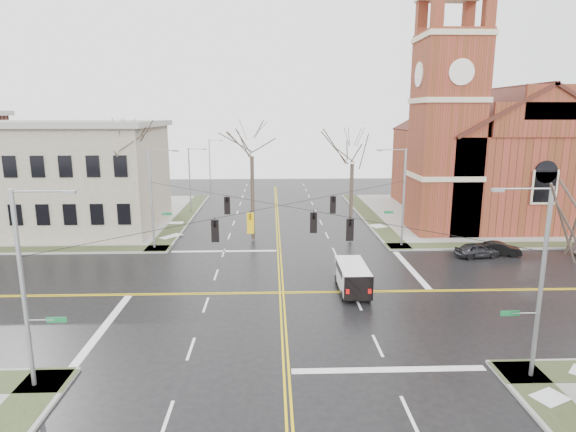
{
  "coord_description": "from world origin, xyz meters",
  "views": [
    {
      "loc": [
        -0.66,
        -31.66,
        12.22
      ],
      "look_at": [
        0.66,
        6.0,
        4.19
      ],
      "focal_mm": 30.0,
      "sensor_mm": 36.0,
      "label": 1
    }
  ],
  "objects_px": {
    "signal_pole_nw": "(153,196)",
    "tree_nw_far": "(125,148)",
    "signal_pole_sw": "(27,285)",
    "signal_pole_se": "(538,279)",
    "tree_ne": "(352,159)",
    "streetlight_north_b": "(211,162)",
    "tree_nw_near": "(252,151)",
    "parked_car_b": "(500,249)",
    "cargo_van": "(352,275)",
    "parked_car_a": "(477,250)",
    "signal_pole_ne": "(402,195)",
    "streetlight_north_a": "(191,178)",
    "church": "(486,146)"
  },
  "relations": [
    {
      "from": "tree_nw_far",
      "to": "signal_pole_nw",
      "type": "bearing_deg",
      "value": -40.02
    },
    {
      "from": "signal_pole_sw",
      "to": "streetlight_north_a",
      "type": "bearing_deg",
      "value": 89.03
    },
    {
      "from": "signal_pole_sw",
      "to": "parked_car_b",
      "type": "distance_m",
      "value": 36.9
    },
    {
      "from": "signal_pole_ne",
      "to": "signal_pole_se",
      "type": "bearing_deg",
      "value": -90.0
    },
    {
      "from": "cargo_van",
      "to": "tree_ne",
      "type": "height_order",
      "value": "tree_ne"
    },
    {
      "from": "parked_car_a",
      "to": "tree_nw_near",
      "type": "xyz_separation_m",
      "value": [
        -19.63,
        6.38,
        8.16
      ]
    },
    {
      "from": "streetlight_north_b",
      "to": "parked_car_a",
      "type": "xyz_separation_m",
      "value": [
        27.79,
        -40.12,
        -3.83
      ]
    },
    {
      "from": "parked_car_a",
      "to": "tree_nw_far",
      "type": "bearing_deg",
      "value": 70.39
    },
    {
      "from": "signal_pole_nw",
      "to": "streetlight_north_a",
      "type": "distance_m",
      "value": 16.52
    },
    {
      "from": "signal_pole_sw",
      "to": "tree_ne",
      "type": "bearing_deg",
      "value": 53.86
    },
    {
      "from": "church",
      "to": "tree_nw_near",
      "type": "xyz_separation_m",
      "value": [
        -27.26,
        -10.52,
        0.36
      ]
    },
    {
      "from": "signal_pole_nw",
      "to": "streetlight_north_b",
      "type": "relative_size",
      "value": 1.12
    },
    {
      "from": "signal_pole_sw",
      "to": "tree_nw_near",
      "type": "height_order",
      "value": "tree_nw_near"
    },
    {
      "from": "signal_pole_ne",
      "to": "tree_nw_near",
      "type": "xyz_separation_m",
      "value": [
        -13.81,
        2.76,
        3.85
      ]
    },
    {
      "from": "signal_pole_nw",
      "to": "tree_nw_near",
      "type": "distance_m",
      "value": 10.02
    },
    {
      "from": "parked_car_b",
      "to": "cargo_van",
      "type": "bearing_deg",
      "value": 132.86
    },
    {
      "from": "church",
      "to": "signal_pole_se",
      "type": "distance_m",
      "value": 38.85
    },
    {
      "from": "tree_ne",
      "to": "signal_pole_nw",
      "type": "bearing_deg",
      "value": -173.49
    },
    {
      "from": "church",
      "to": "tree_ne",
      "type": "relative_size",
      "value": 2.47
    },
    {
      "from": "signal_pole_se",
      "to": "parked_car_a",
      "type": "relative_size",
      "value": 2.39
    },
    {
      "from": "parked_car_a",
      "to": "tree_nw_near",
      "type": "distance_m",
      "value": 22.19
    },
    {
      "from": "church",
      "to": "tree_nw_far",
      "type": "distance_m",
      "value": 40.57
    },
    {
      "from": "streetlight_north_a",
      "to": "tree_nw_near",
      "type": "height_order",
      "value": "tree_nw_near"
    },
    {
      "from": "tree_nw_far",
      "to": "tree_nw_near",
      "type": "distance_m",
      "value": 11.87
    },
    {
      "from": "signal_pole_ne",
      "to": "cargo_van",
      "type": "distance_m",
      "value": 13.39
    },
    {
      "from": "signal_pole_nw",
      "to": "streetlight_north_b",
      "type": "bearing_deg",
      "value": 88.95
    },
    {
      "from": "parked_car_a",
      "to": "tree_nw_near",
      "type": "relative_size",
      "value": 0.31
    },
    {
      "from": "tree_ne",
      "to": "streetlight_north_b",
      "type": "bearing_deg",
      "value": 117.16
    },
    {
      "from": "signal_pole_ne",
      "to": "parked_car_b",
      "type": "distance_m",
      "value": 9.68
    },
    {
      "from": "signal_pole_se",
      "to": "signal_pole_sw",
      "type": "xyz_separation_m",
      "value": [
        -22.64,
        0.0,
        0.0
      ]
    },
    {
      "from": "signal_pole_nw",
      "to": "tree_nw_far",
      "type": "xyz_separation_m",
      "value": [
        -3.03,
        2.55,
        4.11
      ]
    },
    {
      "from": "parked_car_b",
      "to": "streetlight_north_b",
      "type": "bearing_deg",
      "value": 50.79
    },
    {
      "from": "signal_pole_nw",
      "to": "signal_pole_sw",
      "type": "distance_m",
      "value": 23.0
    },
    {
      "from": "signal_pole_sw",
      "to": "streetlight_north_b",
      "type": "xyz_separation_m",
      "value": [
        0.67,
        59.5,
        -0.48
      ]
    },
    {
      "from": "tree_nw_near",
      "to": "signal_pole_sw",
      "type": "bearing_deg",
      "value": -108.92
    },
    {
      "from": "streetlight_north_b",
      "to": "parked_car_b",
      "type": "relative_size",
      "value": 2.26
    },
    {
      "from": "streetlight_north_b",
      "to": "tree_ne",
      "type": "xyz_separation_m",
      "value": [
        17.65,
        -34.41,
        3.6
      ]
    },
    {
      "from": "signal_pole_ne",
      "to": "parked_car_b",
      "type": "relative_size",
      "value": 2.54
    },
    {
      "from": "tree_ne",
      "to": "streetlight_north_a",
      "type": "bearing_deg",
      "value": 140.78
    },
    {
      "from": "cargo_van",
      "to": "signal_pole_se",
      "type": "bearing_deg",
      "value": -61.66
    },
    {
      "from": "parked_car_a",
      "to": "tree_ne",
      "type": "xyz_separation_m",
      "value": [
        -10.13,
        5.71,
        7.42
      ]
    },
    {
      "from": "signal_pole_sw",
      "to": "tree_nw_far",
      "type": "height_order",
      "value": "tree_nw_far"
    },
    {
      "from": "signal_pole_nw",
      "to": "tree_nw_far",
      "type": "distance_m",
      "value": 5.71
    },
    {
      "from": "streetlight_north_b",
      "to": "cargo_van",
      "type": "xyz_separation_m",
      "value": [
        15.62,
        -47.65,
        -3.35
      ]
    },
    {
      "from": "signal_pole_ne",
      "to": "church",
      "type": "bearing_deg",
      "value": 44.66
    },
    {
      "from": "signal_pole_ne",
      "to": "parked_car_a",
      "type": "relative_size",
      "value": 2.39
    },
    {
      "from": "signal_pole_se",
      "to": "tree_ne",
      "type": "bearing_deg",
      "value": 99.77
    },
    {
      "from": "streetlight_north_b",
      "to": "parked_car_b",
      "type": "xyz_separation_m",
      "value": [
        30.06,
        -39.54,
        -3.88
      ]
    },
    {
      "from": "signal_pole_sw",
      "to": "signal_pole_ne",
      "type": "bearing_deg",
      "value": 45.45
    },
    {
      "from": "parked_car_a",
      "to": "signal_pole_ne",
      "type": "bearing_deg",
      "value": 49.57
    }
  ]
}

